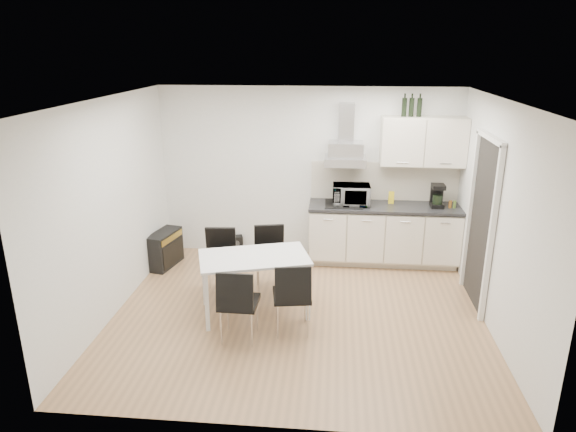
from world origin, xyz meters
name	(u,v)px	position (x,y,z in m)	size (l,w,h in m)	color
ground	(298,314)	(0.00, 0.00, 0.00)	(4.50, 4.50, 0.00)	#A87E54
wall_back	(308,173)	(0.00, 2.00, 1.30)	(4.50, 0.10, 2.60)	white
wall_front	(280,293)	(0.00, -2.00, 1.30)	(4.50, 0.10, 2.60)	white
wall_left	(111,209)	(-2.25, 0.00, 1.30)	(0.10, 4.00, 2.60)	white
wall_right	(499,220)	(2.25, 0.00, 1.30)	(0.10, 4.00, 2.60)	white
ceiling	(299,100)	(0.00, 0.00, 2.60)	(4.50, 4.50, 0.00)	white
doorway	(480,225)	(2.21, 0.55, 1.05)	(0.08, 1.04, 2.10)	white
kitchenette	(387,210)	(1.19, 1.73, 0.83)	(2.22, 0.64, 2.52)	beige
dining_table	(254,263)	(-0.53, 0.00, 0.66)	(1.45, 1.08, 0.75)	white
chair_far_left	(220,264)	(-1.07, 0.44, 0.44)	(0.44, 0.50, 0.88)	black
chair_far_right	(270,260)	(-0.42, 0.61, 0.44)	(0.44, 0.50, 0.88)	black
chair_near_left	(239,303)	(-0.61, -0.61, 0.44)	(0.44, 0.50, 0.88)	black
chair_near_right	(292,296)	(-0.04, -0.39, 0.44)	(0.44, 0.50, 0.88)	black
guitar_amp	(165,249)	(-2.10, 1.29, 0.27)	(0.41, 0.68, 0.53)	black
floor_speaker	(237,244)	(-1.11, 1.90, 0.14)	(0.17, 0.15, 0.28)	black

